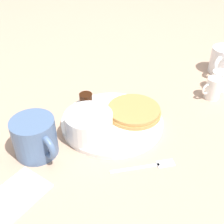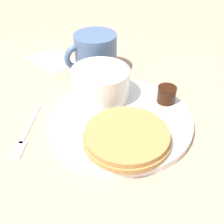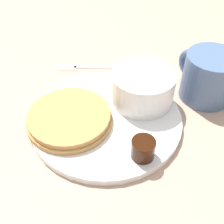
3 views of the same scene
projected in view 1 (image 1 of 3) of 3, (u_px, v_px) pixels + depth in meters
ground_plane at (112, 123)px, 0.71m from camera, size 4.00×4.00×0.00m
plate at (112, 122)px, 0.70m from camera, size 0.25×0.25×0.01m
pancake_stack at (134, 111)px, 0.71m from camera, size 0.14×0.14×0.02m
bowl at (88, 123)px, 0.64m from camera, size 0.11×0.11×0.06m
syrup_cup at (87, 99)px, 0.75m from camera, size 0.03×0.03×0.03m
butter_ramekin at (77, 128)px, 0.64m from camera, size 0.04×0.04×0.04m
coffee_mug at (35, 138)px, 0.60m from camera, size 0.09×0.13×0.09m
creamer_pitcher_near at (213, 88)px, 0.78m from camera, size 0.06×0.04×0.06m
creamer_pitcher_far at (219, 80)px, 0.83m from camera, size 0.07×0.05×0.06m
fork at (151, 166)px, 0.59m from camera, size 0.12×0.09×0.00m
napkin at (17, 194)px, 0.53m from camera, size 0.12×0.10×0.00m
second_mug at (224, 61)px, 0.90m from camera, size 0.12×0.09×0.08m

